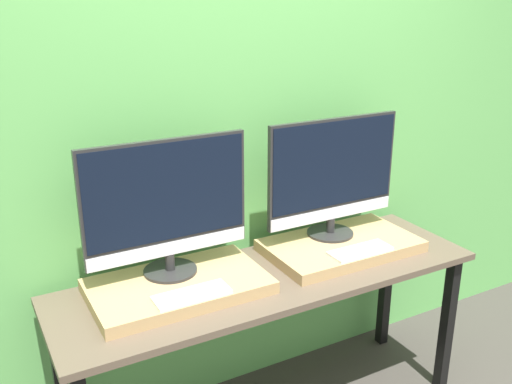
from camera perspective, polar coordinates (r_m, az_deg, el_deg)
The scene contains 8 objects.
wall_back at distance 2.56m, azimuth -2.44°, elevation 6.14°, with size 8.00×0.04×2.60m.
workbench at distance 2.50m, azimuth 1.45°, elevation -9.90°, with size 1.86×0.57×0.75m.
wooden_riser_left at distance 2.33m, azimuth -7.76°, elevation -9.33°, with size 0.70×0.41×0.05m.
monitor_left at distance 2.26m, azimuth -8.91°, elevation -1.19°, with size 0.68×0.22×0.56m.
keyboard_left at distance 2.19m, azimuth -6.44°, elevation -10.14°, with size 0.29×0.11×0.01m.
wooden_riser_right at distance 2.68m, azimuth 8.47°, elevation -5.33°, with size 0.70×0.41×0.05m.
monitor_right at distance 2.63m, azimuth 7.71°, elevation 1.76°, with size 0.68×0.22×0.56m.
keyboard_right at distance 2.57m, azimuth 10.39°, elevation -5.78°, with size 0.29×0.11×0.01m.
Camera 1 is at (-1.10, -1.59, 1.88)m, focal length 40.00 mm.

